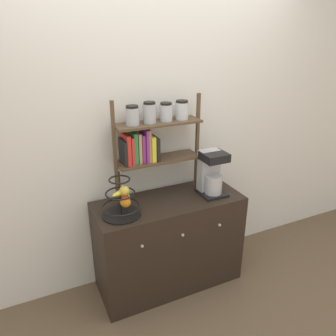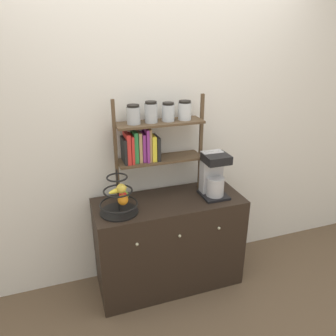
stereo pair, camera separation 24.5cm
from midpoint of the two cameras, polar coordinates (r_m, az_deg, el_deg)
ground_plane at (r=2.86m, az=-0.32°, el=-21.85°), size 12.00×12.00×0.00m
wall_back at (r=2.63m, az=-5.18°, el=6.91°), size 7.00×0.05×2.60m
sideboard at (r=2.78m, az=-2.44°, el=-12.89°), size 1.17×0.49×0.79m
coffee_maker at (r=2.62m, az=4.90°, el=-0.91°), size 0.20×0.22×0.36m
fruit_stand at (r=2.37m, az=-10.93°, el=-5.68°), size 0.28×0.28×0.34m
shelf_hutch at (r=2.47m, az=-5.92°, el=5.51°), size 0.71×0.20×0.79m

